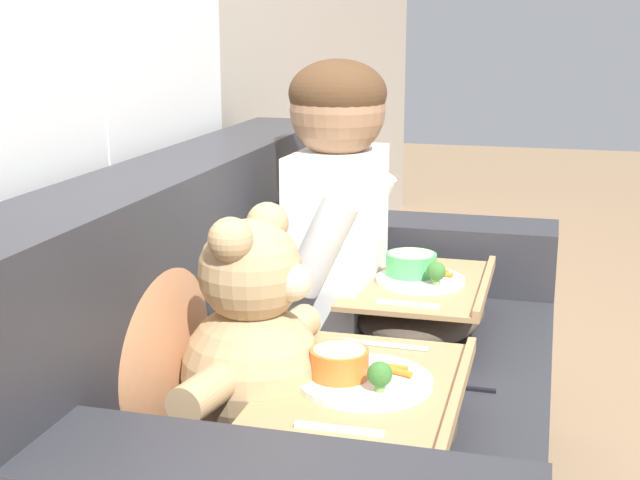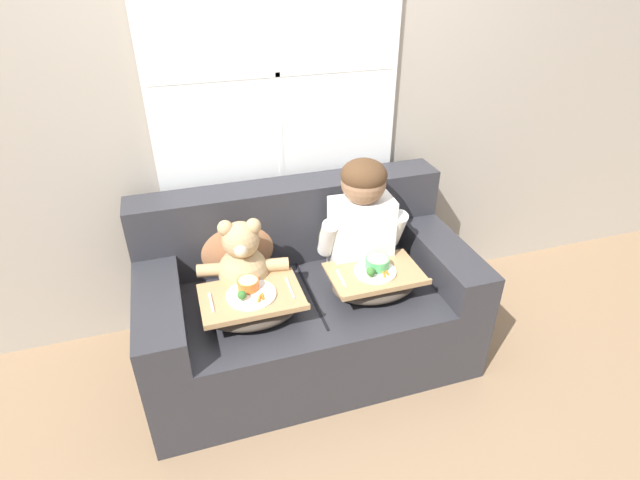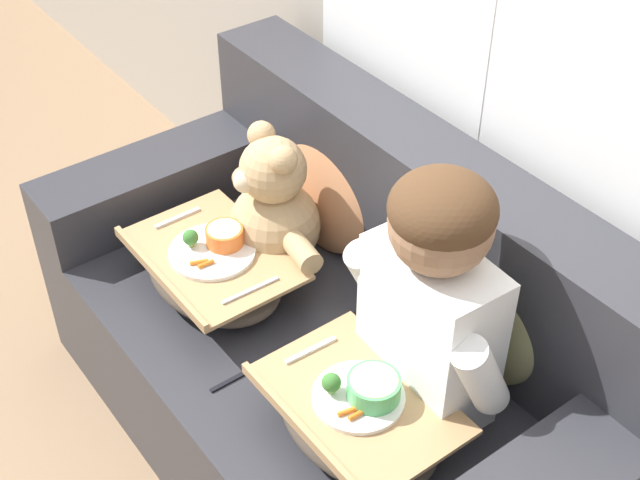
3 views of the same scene
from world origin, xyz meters
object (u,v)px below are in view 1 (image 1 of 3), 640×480
at_px(couch, 306,427).
at_px(throw_pillow_behind_teddy, 152,329).
at_px(throw_pillow_behind_child, 262,246).
at_px(lap_tray_child, 419,304).
at_px(child_figure, 338,184).
at_px(lap_tray_teddy, 364,414).
at_px(teddy_bear, 255,345).

bearing_deg(couch, throw_pillow_behind_teddy, 147.24).
distance_m(throw_pillow_behind_child, lap_tray_child, 0.42).
height_order(couch, lap_tray_child, couch).
distance_m(couch, child_figure, 0.59).
bearing_deg(throw_pillow_behind_child, child_figure, -90.02).
relative_size(throw_pillow_behind_child, child_figure, 0.64).
bearing_deg(lap_tray_teddy, teddy_bear, 90.17).
height_order(throw_pillow_behind_teddy, lap_tray_child, throw_pillow_behind_teddy).
distance_m(throw_pillow_behind_child, teddy_bear, 0.67).
height_order(throw_pillow_behind_child, teddy_bear, teddy_bear).
xyz_separation_m(throw_pillow_behind_teddy, lap_tray_child, (0.64, -0.40, -0.12)).
bearing_deg(throw_pillow_behind_teddy, child_figure, -17.06).
bearing_deg(lap_tray_teddy, throw_pillow_behind_teddy, 89.95).
xyz_separation_m(throw_pillow_behind_child, teddy_bear, (-0.64, -0.20, -0.01)).
bearing_deg(throw_pillow_behind_teddy, lap_tray_child, -32.23).
height_order(child_figure, lap_tray_child, child_figure).
bearing_deg(lap_tray_teddy, child_figure, 17.95).
bearing_deg(lap_tray_teddy, throw_pillow_behind_child, 32.23).
distance_m(lap_tray_child, lap_tray_teddy, 0.64).
bearing_deg(child_figure, lap_tray_child, -89.80).
distance_m(throw_pillow_behind_child, child_figure, 0.26).
distance_m(teddy_bear, lap_tray_child, 0.68).
height_order(throw_pillow_behind_child, throw_pillow_behind_teddy, throw_pillow_behind_teddy).
bearing_deg(lap_tray_child, throw_pillow_behind_child, 90.09).
bearing_deg(couch, lap_tray_teddy, -148.30).
bearing_deg(throw_pillow_behind_teddy, throw_pillow_behind_child, 0.00).
xyz_separation_m(child_figure, teddy_bear, (-0.64, -0.00, -0.18)).
height_order(throw_pillow_behind_child, lap_tray_teddy, throw_pillow_behind_child).
height_order(throw_pillow_behind_teddy, teddy_bear, teddy_bear).
relative_size(couch, throw_pillow_behind_child, 4.07).
relative_size(couch, throw_pillow_behind_teddy, 3.91).
bearing_deg(couch, teddy_bear, 179.14).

